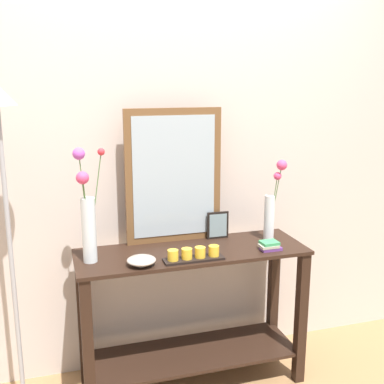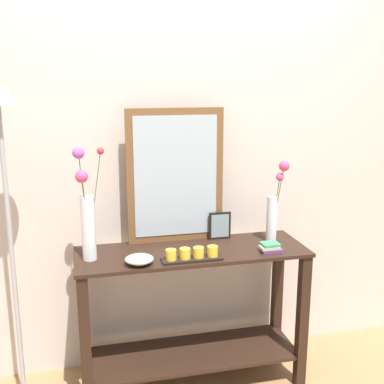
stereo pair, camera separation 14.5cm
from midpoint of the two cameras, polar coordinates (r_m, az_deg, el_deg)
name	(u,v)px [view 1 (the left image)]	position (r m, az deg, el deg)	size (l,w,h in m)	color
ground_plane	(192,382)	(3.03, -1.48, -21.74)	(7.00, 6.00, 0.02)	#997047
wall_back	(176,146)	(2.83, -3.45, 5.56)	(6.40, 0.08, 2.70)	beige
console_table	(192,305)	(2.78, -1.54, -13.36)	(1.27, 0.43, 0.81)	black
mirror_leaning	(174,176)	(2.70, -3.73, 1.88)	(0.55, 0.03, 0.77)	brown
tall_vase_left	(88,216)	(2.48, -14.02, -2.79)	(0.16, 0.11, 0.59)	silver
vase_right	(272,206)	(2.78, 8.04, -1.73)	(0.10, 0.10, 0.48)	silver
candle_tray	(194,255)	(2.50, -1.48, -7.55)	(0.32, 0.09, 0.07)	black
picture_frame_small	(218,225)	(2.81, 1.62, -4.00)	(0.13, 0.01, 0.16)	black
decorative_bowl	(141,260)	(2.45, -7.78, -8.11)	(0.15, 0.15, 0.05)	#9E9389
book_stack	(270,246)	(2.67, 7.73, -6.40)	(0.12, 0.09, 0.05)	#663884
floor_lamp	(6,203)	(2.45, -22.94, -1.21)	(0.24, 0.24, 1.72)	#9E9EA3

